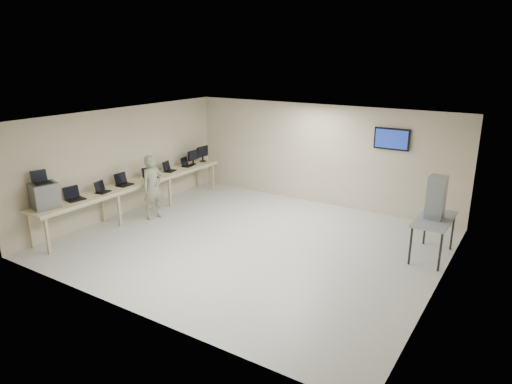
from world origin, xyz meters
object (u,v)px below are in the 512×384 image
Objects in this scene: equipment_box at (45,196)px; workbench at (137,184)px; side_table at (434,222)px; soldier at (153,187)px.

workbench is at bearing 102.62° from equipment_box.
workbench is 4.17× the size of side_table.
soldier is (0.58, -0.00, 0.01)m from workbench.
equipment_box is 8.28m from side_table.
soldier is at bearing -0.10° from workbench.
equipment_box is 0.33× the size of soldier.
workbench is at bearing -168.83° from side_table.
soldier is 6.76m from side_table.
workbench is 3.60× the size of soldier.
equipment_box is at bearing -91.40° from workbench.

